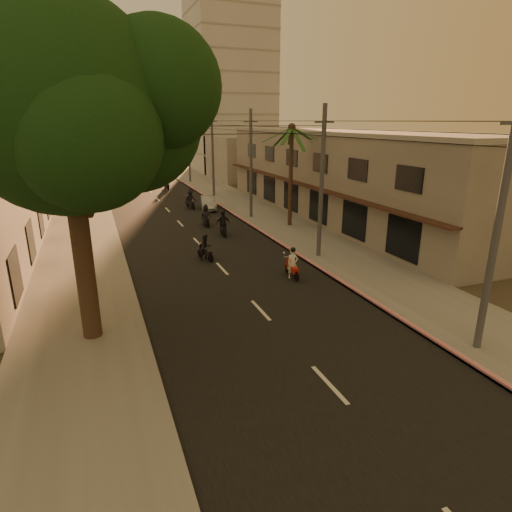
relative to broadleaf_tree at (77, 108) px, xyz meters
The scene contains 20 objects.
ground 10.96m from the broadleaf_tree, 17.97° to the right, with size 160.00×160.00×0.00m, color #383023.
road 20.84m from the broadleaf_tree, 69.68° to the left, with size 10.00×140.00×0.02m, color black.
sidewalk_right 24.26m from the broadleaf_tree, 51.68° to the left, with size 5.00×140.00×0.12m, color slate.
sidewalk_left 19.76m from the broadleaf_tree, 92.85° to the left, with size 5.00×140.00×0.12m, color slate.
curb_stripe 19.30m from the broadleaf_tree, 47.67° to the left, with size 0.20×60.00×0.20m, color #B61320.
shophouse_row 26.41m from the broadleaf_tree, 37.63° to the left, with size 8.80×34.20×7.30m.
distant_tower 58.67m from the broadleaf_tree, 67.22° to the left, with size 12.10×12.10×28.00m.
broadleaf_tree is the anchor object (origin of this frame).
palm_tree 20.18m from the broadleaf_tree, 43.48° to the left, with size 5.00×5.00×8.20m.
utility_poles 22.06m from the broadleaf_tree, 54.34° to the left, with size 1.20×48.26×9.00m.
filler_right 47.87m from the broadleaf_tree, 64.31° to the left, with size 8.00×14.00×6.00m, color gray.
filler_left_near 33.30m from the broadleaf_tree, 103.06° to the left, with size 8.00×14.00×4.40m, color gray.
filler_left_far 50.64m from the broadleaf_tree, 98.43° to the left, with size 8.00×14.00×7.00m, color gray.
scooter_red 12.81m from the broadleaf_tree, 17.86° to the left, with size 0.67×1.75×1.72m.
scooter_mid_a 12.58m from the broadleaf_tree, 51.55° to the left, with size 1.10×1.61×1.64m.
scooter_mid_b 17.42m from the broadleaf_tree, 55.74° to the left, with size 1.16×1.95×1.92m.
scooter_far_a 19.83m from the broadleaf_tree, 62.72° to the left, with size 0.84×1.80×1.77m.
scooter_far_b 26.33m from the broadleaf_tree, 69.60° to the left, with size 1.42×2.02×2.00m.
parked_car 26.14m from the broadleaf_tree, 65.64° to the left, with size 1.99×3.97×1.25m, color gray.
scooter_far_c 38.50m from the broadleaf_tree, 76.60° to the left, with size 0.95×1.75×1.73m.
Camera 1 is at (-6.40, -14.17, 8.07)m, focal length 30.00 mm.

